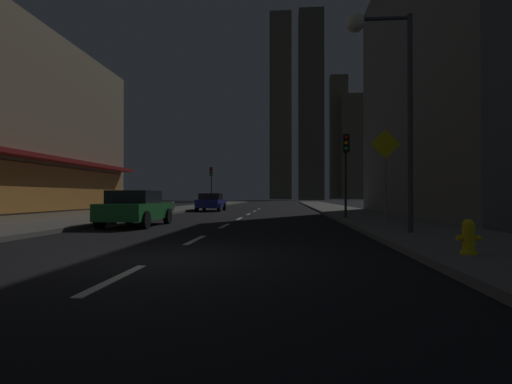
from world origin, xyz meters
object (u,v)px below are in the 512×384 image
object	(u,v)px
car_parked_near	(136,208)
traffic_light_near_right	(346,157)
traffic_light_far_left	(211,178)
pedestrian_crossing_sign	(385,171)
fire_hydrant_yellow_near	(468,238)
car_parked_far	(211,202)
street_lamp_right	(382,68)
fire_hydrant_far_left	(173,206)

from	to	relation	value
car_parked_near	traffic_light_near_right	distance (m)	10.32
traffic_light_far_left	pedestrian_crossing_sign	distance (m)	31.53
fire_hydrant_yellow_near	traffic_light_far_left	distance (m)	36.34
traffic_light_near_right	car_parked_far	bearing A→B (deg)	126.96
car_parked_near	street_lamp_right	xyz separation A→B (m)	(8.98, -3.71, 4.33)
car_parked_near	pedestrian_crossing_sign	world-z (taller)	pedestrian_crossing_sign
fire_hydrant_far_left	traffic_light_far_left	size ratio (longest dim) A/B	0.16
traffic_light_far_left	street_lamp_right	bearing A→B (deg)	-70.06
fire_hydrant_far_left	pedestrian_crossing_sign	world-z (taller)	pedestrian_crossing_sign
traffic_light_near_right	pedestrian_crossing_sign	bearing A→B (deg)	-89.23
fire_hydrant_yellow_near	street_lamp_right	size ratio (longest dim) A/B	0.10
fire_hydrant_yellow_near	street_lamp_right	xyz separation A→B (m)	(-0.52, 4.41, 4.61)
car_parked_near	street_lamp_right	distance (m)	10.63
traffic_light_near_right	street_lamp_right	size ratio (longest dim) A/B	0.64
car_parked_near	traffic_light_near_right	world-z (taller)	traffic_light_near_right
car_parked_far	traffic_light_far_left	size ratio (longest dim) A/B	1.01
fire_hydrant_yellow_near	street_lamp_right	distance (m)	6.40
car_parked_far	street_lamp_right	bearing A→B (deg)	-65.83
car_parked_near	pedestrian_crossing_sign	bearing A→B (deg)	-19.21
car_parked_near	fire_hydrant_far_left	bearing A→B (deg)	99.86
fire_hydrant_far_left	traffic_light_near_right	distance (m)	14.80
car_parked_near	fire_hydrant_far_left	xyz separation A→B (m)	(-2.30, 13.23, -0.29)
traffic_light_far_left	fire_hydrant_far_left	bearing A→B (deg)	-91.76
car_parked_far	pedestrian_crossing_sign	bearing A→B (deg)	-64.75
street_lamp_right	fire_hydrant_far_left	bearing A→B (deg)	123.65
car_parked_near	street_lamp_right	size ratio (longest dim) A/B	0.64
car_parked_far	fire_hydrant_far_left	xyz separation A→B (m)	(-2.30, -3.06, -0.29)
car_parked_far	fire_hydrant_yellow_near	xyz separation A→B (m)	(9.50, -24.41, -0.29)
car_parked_far	pedestrian_crossing_sign	size ratio (longest dim) A/B	1.34
fire_hydrant_yellow_near	car_parked_near	bearing A→B (deg)	139.49
car_parked_near	fire_hydrant_far_left	distance (m)	13.44
fire_hydrant_yellow_near	pedestrian_crossing_sign	size ratio (longest dim) A/B	0.21
fire_hydrant_far_left	traffic_light_far_left	distance (m)	13.34
car_parked_near	traffic_light_near_right	xyz separation A→B (m)	(9.10, 4.21, 2.45)
car_parked_near	street_lamp_right	world-z (taller)	street_lamp_right
pedestrian_crossing_sign	fire_hydrant_far_left	bearing A→B (deg)	124.97
traffic_light_near_right	traffic_light_far_left	bearing A→B (deg)	116.49
fire_hydrant_far_left	street_lamp_right	xyz separation A→B (m)	(11.28, -16.94, 4.61)
car_parked_near	pedestrian_crossing_sign	size ratio (longest dim) A/B	1.34
car_parked_far	fire_hydrant_yellow_near	bearing A→B (deg)	-68.74
traffic_light_far_left	pedestrian_crossing_sign	xyz separation A→B (m)	(11.10, -29.49, -1.18)
car_parked_far	fire_hydrant_far_left	distance (m)	3.84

